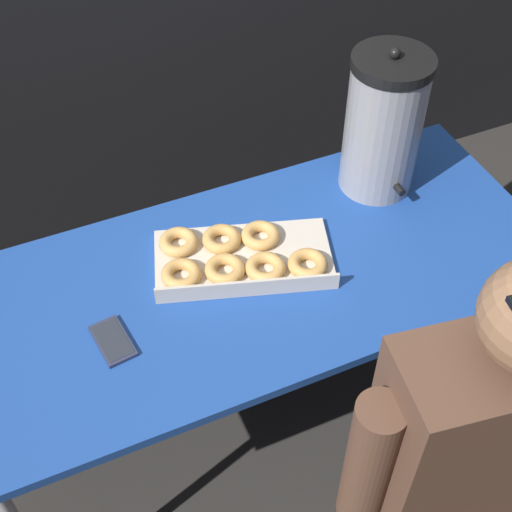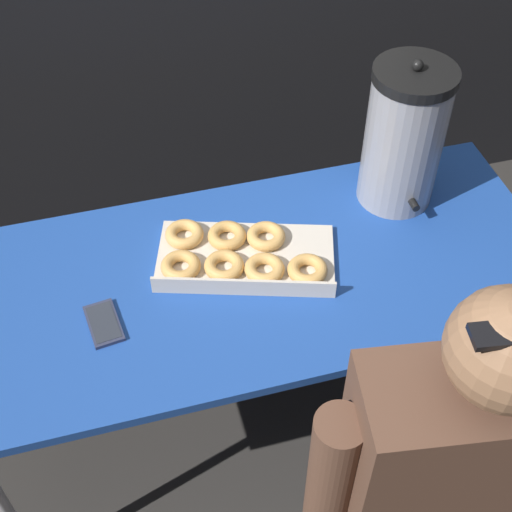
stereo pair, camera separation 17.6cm
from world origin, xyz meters
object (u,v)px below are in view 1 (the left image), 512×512
(coffee_urn, at_px, (384,124))
(donut_box, at_px, (239,258))
(person_seated, at_px, (472,461))
(cell_phone, at_px, (113,341))

(coffee_urn, bearing_deg, donut_box, -164.20)
(person_seated, bearing_deg, donut_box, -56.90)
(coffee_urn, distance_m, person_seated, 0.88)
(coffee_urn, height_order, cell_phone, coffee_urn)
(coffee_urn, height_order, person_seated, person_seated)
(cell_phone, relative_size, person_seated, 0.12)
(donut_box, relative_size, cell_phone, 3.62)
(person_seated, bearing_deg, coffee_urn, -94.51)
(donut_box, bearing_deg, coffee_urn, 33.22)
(cell_phone, bearing_deg, coffee_urn, 9.03)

